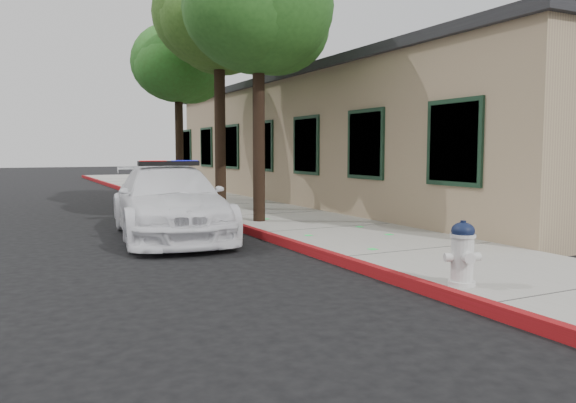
# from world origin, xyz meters

# --- Properties ---
(ground) EXTENTS (120.00, 120.00, 0.00)m
(ground) POSITION_xyz_m (0.00, 0.00, 0.00)
(ground) COLOR black
(ground) RESTS_ON ground
(sidewalk) EXTENTS (3.20, 60.00, 0.15)m
(sidewalk) POSITION_xyz_m (1.60, 3.00, 0.07)
(sidewalk) COLOR gray
(sidewalk) RESTS_ON ground
(red_curb) EXTENTS (0.14, 60.00, 0.16)m
(red_curb) POSITION_xyz_m (0.06, 3.00, 0.08)
(red_curb) COLOR maroon
(red_curb) RESTS_ON ground
(clapboard_building) EXTENTS (7.30, 20.89, 4.24)m
(clapboard_building) POSITION_xyz_m (6.69, 9.00, 2.13)
(clapboard_building) COLOR tan
(clapboard_building) RESTS_ON ground
(police_car) EXTENTS (2.62, 5.28, 1.59)m
(police_car) POSITION_xyz_m (-1.58, 4.13, 0.74)
(police_car) COLOR white
(police_car) RESTS_ON ground
(fire_hydrant) EXTENTS (0.46, 0.40, 0.80)m
(fire_hydrant) POSITION_xyz_m (0.35, -2.24, 0.55)
(fire_hydrant) COLOR silver
(fire_hydrant) RESTS_ON sidewalk
(street_tree_near) EXTENTS (3.66, 3.46, 6.33)m
(street_tree_near) POSITION_xyz_m (0.71, 4.72, 4.87)
(street_tree_near) COLOR black
(street_tree_near) RESTS_ON sidewalk
(street_tree_mid) EXTENTS (3.65, 3.81, 6.96)m
(street_tree_mid) POSITION_xyz_m (0.83, 7.77, 5.40)
(street_tree_mid) COLOR black
(street_tree_mid) RESTS_ON sidewalk
(street_tree_far) EXTENTS (3.25, 3.17, 5.91)m
(street_tree_far) POSITION_xyz_m (0.74, 11.39, 4.59)
(street_tree_far) COLOR black
(street_tree_far) RESTS_ON sidewalk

